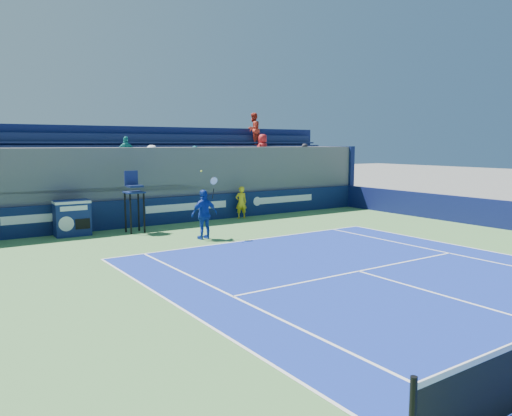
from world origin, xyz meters
TOP-DOWN VIEW (x-y plane):
  - ball_person at (2.65, 16.66)m, footprint 0.62×0.48m
  - back_hoarding at (0.00, 17.10)m, footprint 20.40×0.21m
  - match_clock at (-5.18, 16.48)m, footprint 1.34×0.76m
  - umpire_chair at (-2.92, 15.84)m, footprint 0.72×0.72m
  - tennis_player at (-1.27, 13.04)m, footprint 1.11×0.51m
  - stadium_seating at (0.02, 19.15)m, footprint 21.00×4.05m

SIDE VIEW (x-z plane):
  - back_hoarding at x=0.00m, z-range 0.00..1.20m
  - match_clock at x=-5.18m, z-range 0.04..1.44m
  - ball_person at x=2.65m, z-range 0.01..1.54m
  - tennis_player at x=-1.27m, z-range -0.34..2.23m
  - umpire_chair at x=-2.92m, z-range 0.29..2.77m
  - stadium_seating at x=0.02m, z-range -0.78..4.48m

